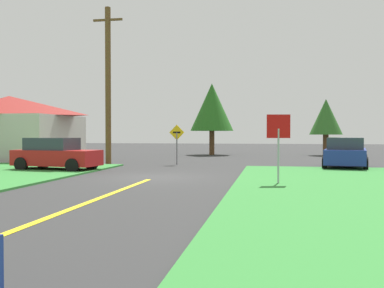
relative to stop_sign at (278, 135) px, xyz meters
The scene contains 10 objects.
ground_plane 5.70m from the stop_sign, 158.42° to the left, with size 120.00×120.00×0.00m, color #2F2F2F.
lane_stripe_center 8.04m from the stop_sign, 129.95° to the right, with size 0.20×14.00×0.01m, color yellow.
stop_sign is the anchor object (origin of this frame).
car_on_crossroad 9.11m from the stop_sign, 66.38° to the left, with size 2.80×4.62×1.62m.
parked_car_near_building 11.59m from the stop_sign, 158.36° to the left, with size 4.44×2.36×1.62m.
utility_pole_mid 13.61m from the stop_sign, 137.58° to the left, with size 1.80×0.34×9.31m.
direction_sign 10.85m from the stop_sign, 121.59° to the left, with size 0.91×0.08×2.35m.
oak_tree_left 21.98m from the stop_sign, 103.81° to the left, with size 3.68×3.68×6.11m.
pine_tree_center 22.35m from the stop_sign, 79.01° to the left, with size 2.70×2.70×4.71m.
barn 21.62m from the stop_sign, 147.02° to the left, with size 8.43×6.65×4.43m.
Camera 1 is at (4.76, -17.60, 1.84)m, focal length 40.62 mm.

